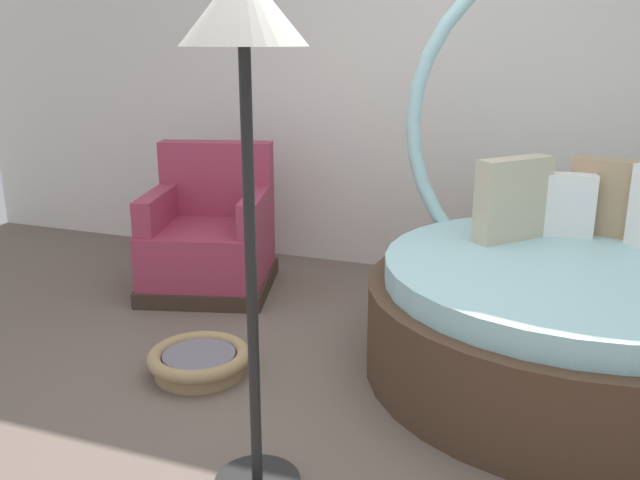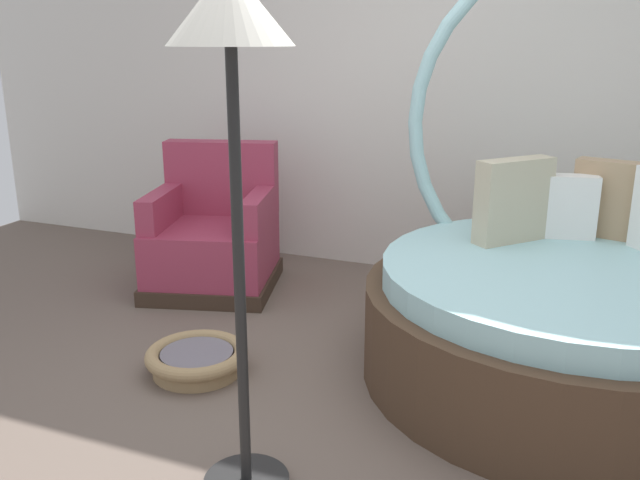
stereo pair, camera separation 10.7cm
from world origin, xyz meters
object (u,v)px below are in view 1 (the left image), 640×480
(round_daybed, at_px, (574,293))
(pet_basket, at_px, (199,360))
(floor_lamp, at_px, (245,62))
(red_armchair, at_px, (210,239))

(round_daybed, bearing_deg, pet_basket, -157.55)
(pet_basket, relative_size, floor_lamp, 0.28)
(red_armchair, bearing_deg, floor_lamp, -56.66)
(round_daybed, height_order, red_armchair, round_daybed)
(red_armchair, xyz_separation_m, floor_lamp, (1.20, -1.83, 1.20))
(pet_basket, bearing_deg, red_armchair, 116.14)
(pet_basket, distance_m, floor_lamp, 1.75)
(round_daybed, height_order, pet_basket, round_daybed)
(red_armchair, height_order, floor_lamp, floor_lamp)
(round_daybed, distance_m, floor_lamp, 2.10)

